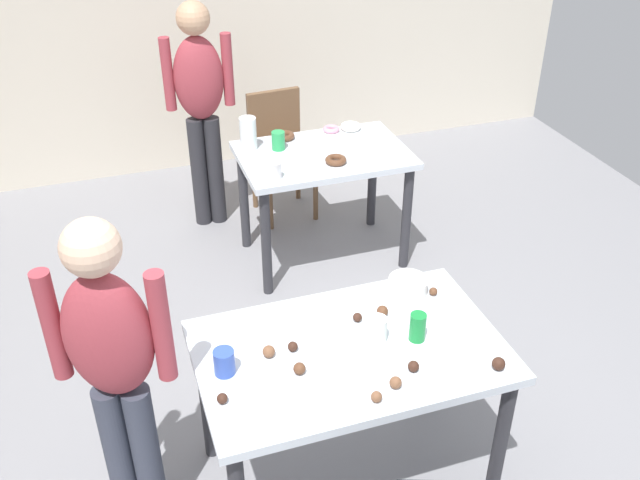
{
  "coord_description": "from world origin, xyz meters",
  "views": [
    {
      "loc": [
        -0.75,
        -2.23,
        2.62
      ],
      "look_at": [
        0.13,
        0.36,
        0.9
      ],
      "focal_mm": 40.21,
      "sensor_mm": 36.0,
      "label": 1
    }
  ],
  "objects_px": {
    "soda_can": "(418,327)",
    "pitcher_far": "(248,133)",
    "chair_far_table": "(280,146)",
    "dining_table_near": "(349,367)",
    "mixing_bowl": "(408,286)",
    "person_girl_near": "(114,363)",
    "person_adult_far": "(200,97)",
    "dining_table_far": "(323,170)"
  },
  "relations": [
    {
      "from": "mixing_bowl",
      "to": "chair_far_table",
      "type": "bearing_deg",
      "value": 89.27
    },
    {
      "from": "mixing_bowl",
      "to": "soda_can",
      "type": "height_order",
      "value": "soda_can"
    },
    {
      "from": "dining_table_far",
      "to": "chair_far_table",
      "type": "distance_m",
      "value": 0.72
    },
    {
      "from": "soda_can",
      "to": "chair_far_table",
      "type": "bearing_deg",
      "value": 87.15
    },
    {
      "from": "dining_table_far",
      "to": "soda_can",
      "type": "distance_m",
      "value": 1.8
    },
    {
      "from": "mixing_bowl",
      "to": "pitcher_far",
      "type": "height_order",
      "value": "pitcher_far"
    },
    {
      "from": "dining_table_near",
      "to": "person_girl_near",
      "type": "relative_size",
      "value": 0.82
    },
    {
      "from": "dining_table_near",
      "to": "dining_table_far",
      "type": "relative_size",
      "value": 1.18
    },
    {
      "from": "person_adult_far",
      "to": "pitcher_far",
      "type": "bearing_deg",
      "value": -68.2
    },
    {
      "from": "chair_far_table",
      "to": "person_girl_near",
      "type": "xyz_separation_m",
      "value": [
        -1.28,
        -2.39,
        0.38
      ]
    },
    {
      "from": "soda_can",
      "to": "dining_table_near",
      "type": "bearing_deg",
      "value": 172.69
    },
    {
      "from": "person_girl_near",
      "to": "pitcher_far",
      "type": "height_order",
      "value": "person_girl_near"
    },
    {
      "from": "dining_table_near",
      "to": "person_girl_near",
      "type": "bearing_deg",
      "value": 176.64
    },
    {
      "from": "dining_table_near",
      "to": "chair_far_table",
      "type": "distance_m",
      "value": 2.48
    },
    {
      "from": "chair_far_table",
      "to": "person_adult_far",
      "type": "xyz_separation_m",
      "value": [
        -0.53,
        -0.02,
        0.43
      ]
    },
    {
      "from": "person_girl_near",
      "to": "person_adult_far",
      "type": "xyz_separation_m",
      "value": [
        0.76,
        2.37,
        0.05
      ]
    },
    {
      "from": "soda_can",
      "to": "person_girl_near",
      "type": "bearing_deg",
      "value": 175.7
    },
    {
      "from": "pitcher_far",
      "to": "dining_table_near",
      "type": "bearing_deg",
      "value": -91.95
    },
    {
      "from": "pitcher_far",
      "to": "chair_far_table",
      "type": "bearing_deg",
      "value": 56.68
    },
    {
      "from": "person_adult_far",
      "to": "dining_table_far",
      "type": "bearing_deg",
      "value": -48.07
    },
    {
      "from": "pitcher_far",
      "to": "mixing_bowl",
      "type": "bearing_deg",
      "value": -79.73
    },
    {
      "from": "mixing_bowl",
      "to": "soda_can",
      "type": "bearing_deg",
      "value": -107.78
    },
    {
      "from": "dining_table_far",
      "to": "pitcher_far",
      "type": "bearing_deg",
      "value": 154.99
    },
    {
      "from": "dining_table_near",
      "to": "chair_far_table",
      "type": "bearing_deg",
      "value": 80.77
    },
    {
      "from": "dining_table_far",
      "to": "person_girl_near",
      "type": "relative_size",
      "value": 0.7
    },
    {
      "from": "dining_table_far",
      "to": "person_adult_far",
      "type": "distance_m",
      "value": 0.96
    },
    {
      "from": "chair_far_table",
      "to": "pitcher_far",
      "type": "relative_size",
      "value": 4.31
    },
    {
      "from": "person_girl_near",
      "to": "pitcher_far",
      "type": "xyz_separation_m",
      "value": [
        0.95,
        1.88,
        -0.03
      ]
    },
    {
      "from": "mixing_bowl",
      "to": "soda_can",
      "type": "relative_size",
      "value": 1.41
    },
    {
      "from": "dining_table_near",
      "to": "soda_can",
      "type": "distance_m",
      "value": 0.32
    },
    {
      "from": "soda_can",
      "to": "mixing_bowl",
      "type": "bearing_deg",
      "value": 72.22
    },
    {
      "from": "soda_can",
      "to": "pitcher_far",
      "type": "xyz_separation_m",
      "value": [
        -0.21,
        1.97,
        0.04
      ]
    },
    {
      "from": "dining_table_far",
      "to": "mixing_bowl",
      "type": "distance_m",
      "value": 1.49
    },
    {
      "from": "dining_table_near",
      "to": "mixing_bowl",
      "type": "distance_m",
      "value": 0.47
    },
    {
      "from": "dining_table_near",
      "to": "pitcher_far",
      "type": "xyz_separation_m",
      "value": [
        0.07,
        1.94,
        0.2
      ]
    },
    {
      "from": "person_adult_far",
      "to": "soda_can",
      "type": "height_order",
      "value": "person_adult_far"
    },
    {
      "from": "dining_table_far",
      "to": "person_adult_far",
      "type": "relative_size",
      "value": 0.66
    },
    {
      "from": "chair_far_table",
      "to": "soda_can",
      "type": "distance_m",
      "value": 2.5
    },
    {
      "from": "person_girl_near",
      "to": "soda_can",
      "type": "height_order",
      "value": "person_girl_near"
    },
    {
      "from": "person_adult_far",
      "to": "soda_can",
      "type": "relative_size",
      "value": 12.66
    },
    {
      "from": "mixing_bowl",
      "to": "dining_table_near",
      "type": "bearing_deg",
      "value": -144.54
    },
    {
      "from": "pitcher_far",
      "to": "soda_can",
      "type": "bearing_deg",
      "value": -83.99
    }
  ]
}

